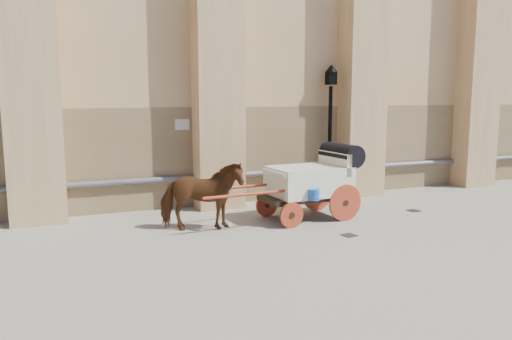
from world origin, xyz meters
name	(u,v)px	position (x,y,z in m)	size (l,w,h in m)	color
ground	(304,234)	(0.00, 0.00, 0.00)	(90.00, 90.00, 0.00)	gray
horse	(202,196)	(-2.21, 1.25, 0.87)	(0.94, 2.06, 1.74)	brown
carriage	(314,179)	(1.01, 1.36, 1.09)	(4.69, 1.74, 2.02)	black
street_lamp	(330,128)	(2.80, 3.58, 2.31)	(0.41, 0.41, 4.33)	black
drain_grate_near	(349,235)	(0.94, -0.56, 0.01)	(0.32, 0.32, 0.01)	black
drain_grate_far	(414,211)	(4.13, 0.96, 0.01)	(0.32, 0.32, 0.01)	black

